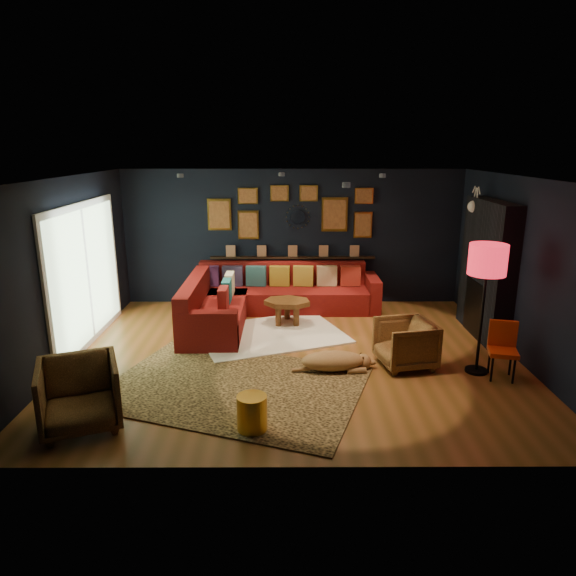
{
  "coord_description": "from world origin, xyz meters",
  "views": [
    {
      "loc": [
        -0.13,
        -7.09,
        3.02
      ],
      "look_at": [
        -0.1,
        0.3,
        0.96
      ],
      "focal_mm": 32.0,
      "sensor_mm": 36.0,
      "label": 1
    }
  ],
  "objects_px": {
    "armchair_left": "(79,392)",
    "orange_chair": "(503,345)",
    "gold_stool": "(252,413)",
    "pouf": "(214,323)",
    "coffee_table": "(287,305)",
    "armchair_right": "(405,341)",
    "dog": "(333,357)",
    "floor_lamp": "(487,265)",
    "sectional": "(259,300)"
  },
  "relations": [
    {
      "from": "armchair_left",
      "to": "orange_chair",
      "type": "xyz_separation_m",
      "value": [
        5.16,
        1.27,
        0.03
      ]
    },
    {
      "from": "gold_stool",
      "to": "pouf",
      "type": "bearing_deg",
      "value": 105.45
    },
    {
      "from": "pouf",
      "to": "coffee_table",
      "type": "bearing_deg",
      "value": 25.82
    },
    {
      "from": "coffee_table",
      "to": "armchair_left",
      "type": "height_order",
      "value": "armchair_left"
    },
    {
      "from": "armchair_right",
      "to": "orange_chair",
      "type": "height_order",
      "value": "orange_chair"
    },
    {
      "from": "armchair_left",
      "to": "gold_stool",
      "type": "bearing_deg",
      "value": -24.65
    },
    {
      "from": "armchair_left",
      "to": "orange_chair",
      "type": "height_order",
      "value": "armchair_left"
    },
    {
      "from": "orange_chair",
      "to": "dog",
      "type": "relative_size",
      "value": 0.65
    },
    {
      "from": "gold_stool",
      "to": "floor_lamp",
      "type": "bearing_deg",
      "value": 26.65
    },
    {
      "from": "pouf",
      "to": "dog",
      "type": "relative_size",
      "value": 0.49
    },
    {
      "from": "armchair_right",
      "to": "dog",
      "type": "bearing_deg",
      "value": -91.88
    },
    {
      "from": "armchair_left",
      "to": "floor_lamp",
      "type": "bearing_deg",
      "value": -5.67
    },
    {
      "from": "armchair_left",
      "to": "gold_stool",
      "type": "distance_m",
      "value": 1.91
    },
    {
      "from": "armchair_left",
      "to": "dog",
      "type": "xyz_separation_m",
      "value": [
        2.91,
        1.44,
        -0.22
      ]
    },
    {
      "from": "coffee_table",
      "to": "pouf",
      "type": "height_order",
      "value": "coffee_table"
    },
    {
      "from": "armchair_right",
      "to": "orange_chair",
      "type": "relative_size",
      "value": 0.96
    },
    {
      "from": "armchair_right",
      "to": "floor_lamp",
      "type": "bearing_deg",
      "value": 66.09
    },
    {
      "from": "armchair_left",
      "to": "floor_lamp",
      "type": "distance_m",
      "value": 5.21
    },
    {
      "from": "armchair_left",
      "to": "floor_lamp",
      "type": "relative_size",
      "value": 0.47
    },
    {
      "from": "pouf",
      "to": "dog",
      "type": "distance_m",
      "value": 2.27
    },
    {
      "from": "pouf",
      "to": "gold_stool",
      "type": "relative_size",
      "value": 1.42
    },
    {
      "from": "dog",
      "to": "armchair_left",
      "type": "bearing_deg",
      "value": -157.06
    },
    {
      "from": "floor_lamp",
      "to": "sectional",
      "type": "bearing_deg",
      "value": 142.59
    },
    {
      "from": "floor_lamp",
      "to": "dog",
      "type": "distance_m",
      "value": 2.38
    },
    {
      "from": "orange_chair",
      "to": "dog",
      "type": "xyz_separation_m",
      "value": [
        -2.25,
        0.17,
        -0.24
      ]
    },
    {
      "from": "gold_stool",
      "to": "dog",
      "type": "height_order",
      "value": "gold_stool"
    },
    {
      "from": "sectional",
      "to": "gold_stool",
      "type": "distance_m",
      "value": 3.89
    },
    {
      "from": "armchair_left",
      "to": "sectional",
      "type": "bearing_deg",
      "value": 43.12
    },
    {
      "from": "coffee_table",
      "to": "floor_lamp",
      "type": "bearing_deg",
      "value": -37.02
    },
    {
      "from": "orange_chair",
      "to": "coffee_table",
      "type": "bearing_deg",
      "value": 157.6
    },
    {
      "from": "armchair_right",
      "to": "sectional",
      "type": "bearing_deg",
      "value": -146.88
    },
    {
      "from": "armchair_left",
      "to": "orange_chair",
      "type": "bearing_deg",
      "value": -7.93
    },
    {
      "from": "sectional",
      "to": "orange_chair",
      "type": "bearing_deg",
      "value": -36.75
    },
    {
      "from": "floor_lamp",
      "to": "dog",
      "type": "relative_size",
      "value": 1.5
    },
    {
      "from": "armchair_left",
      "to": "dog",
      "type": "relative_size",
      "value": 0.71
    },
    {
      "from": "coffee_table",
      "to": "armchair_right",
      "type": "distance_m",
      "value": 2.42
    },
    {
      "from": "floor_lamp",
      "to": "armchair_left",
      "type": "bearing_deg",
      "value": -163.93
    },
    {
      "from": "coffee_table",
      "to": "orange_chair",
      "type": "xyz_separation_m",
      "value": [
        2.87,
        -2.11,
        0.09
      ]
    },
    {
      "from": "pouf",
      "to": "armchair_left",
      "type": "height_order",
      "value": "armchair_left"
    },
    {
      "from": "armchair_left",
      "to": "armchair_right",
      "type": "height_order",
      "value": "armchair_left"
    },
    {
      "from": "armchair_right",
      "to": "dog",
      "type": "xyz_separation_m",
      "value": [
        -1.03,
        -0.18,
        -0.16
      ]
    },
    {
      "from": "dog",
      "to": "pouf",
      "type": "bearing_deg",
      "value": 139.72
    },
    {
      "from": "pouf",
      "to": "armchair_right",
      "type": "xyz_separation_m",
      "value": [
        2.85,
        -1.18,
        0.15
      ]
    },
    {
      "from": "coffee_table",
      "to": "orange_chair",
      "type": "height_order",
      "value": "orange_chair"
    },
    {
      "from": "floor_lamp",
      "to": "coffee_table",
      "type": "bearing_deg",
      "value": 142.98
    },
    {
      "from": "sectional",
      "to": "floor_lamp",
      "type": "distance_m",
      "value": 4.1
    },
    {
      "from": "pouf",
      "to": "dog",
      "type": "xyz_separation_m",
      "value": [
        1.81,
        -1.36,
        -0.02
      ]
    },
    {
      "from": "coffee_table",
      "to": "orange_chair",
      "type": "relative_size",
      "value": 1.15
    },
    {
      "from": "armchair_left",
      "to": "dog",
      "type": "bearing_deg",
      "value": 4.56
    },
    {
      "from": "coffee_table",
      "to": "orange_chair",
      "type": "bearing_deg",
      "value": -36.27
    }
  ]
}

